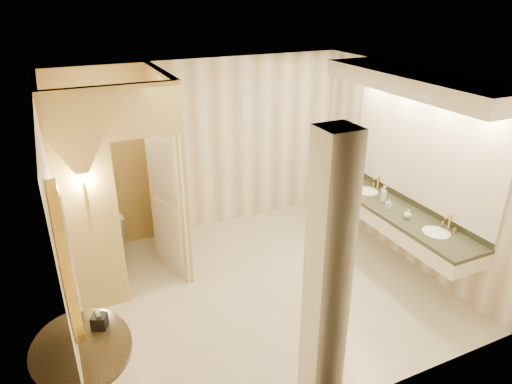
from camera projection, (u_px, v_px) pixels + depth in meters
floor at (260, 288)px, 6.02m from camera, size 4.50×4.50×0.00m
ceiling at (261, 82)px, 4.92m from camera, size 4.50×4.50×0.00m
wall_back at (206, 147)px, 7.13m from camera, size 4.50×0.02×2.70m
wall_front at (363, 286)px, 3.81m from camera, size 4.50×0.02×2.70m
wall_left at (60, 234)px, 4.61m from camera, size 0.02×4.00×2.70m
wall_right at (407, 167)px, 6.33m from camera, size 0.02×4.00×2.70m
toilet_closet at (149, 180)px, 5.83m from camera, size 1.50×1.55×2.70m
wall_sconce at (83, 179)px, 4.93m from camera, size 0.14×0.14×0.42m
vanity at (407, 157)px, 5.89m from camera, size 0.75×2.75×2.09m
console_shelf at (74, 300)px, 3.65m from camera, size 1.04×1.04×1.97m
pillar at (327, 280)px, 3.90m from camera, size 0.30×0.30×2.70m
tissue_box at (99, 321)px, 4.03m from camera, size 0.17×0.17×0.13m
toilet at (108, 232)px, 6.61m from camera, size 0.47×0.78×0.78m
soap_bottle_a at (389, 204)px, 6.20m from camera, size 0.07×0.07×0.13m
soap_bottle_b at (408, 214)px, 5.93m from camera, size 0.13×0.13×0.13m
soap_bottle_c at (384, 194)px, 6.38m from camera, size 0.11×0.11×0.23m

